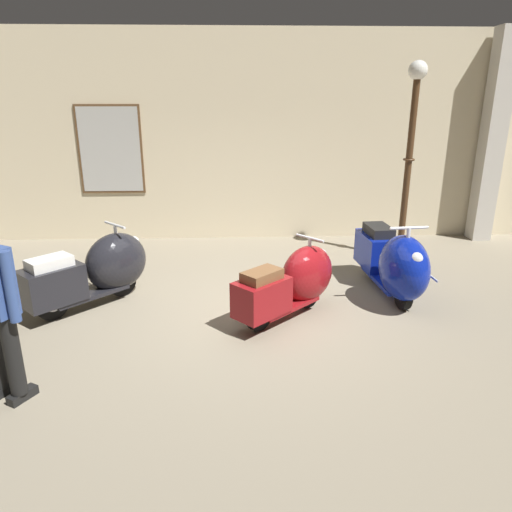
# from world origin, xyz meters

# --- Properties ---
(ground_plane) EXTENTS (60.00, 60.00, 0.00)m
(ground_plane) POSITION_xyz_m (0.00, 0.00, 0.00)
(ground_plane) COLOR gray
(showroom_back_wall) EXTENTS (18.00, 0.63, 3.86)m
(showroom_back_wall) POSITION_xyz_m (0.15, 3.63, 1.93)
(showroom_back_wall) COLOR beige
(showroom_back_wall) RESTS_ON ground
(scooter_0) EXTENTS (1.56, 1.58, 1.06)m
(scooter_0) POSITION_xyz_m (-2.08, 0.45, 0.48)
(scooter_0) COLOR black
(scooter_0) RESTS_ON ground
(scooter_1) EXTENTS (1.49, 1.43, 0.98)m
(scooter_1) POSITION_xyz_m (0.50, -0.00, 0.45)
(scooter_1) COLOR black
(scooter_1) RESTS_ON ground
(scooter_2) EXTENTS (0.66, 1.87, 1.12)m
(scooter_2) POSITION_xyz_m (1.94, 0.46, 0.51)
(scooter_2) COLOR black
(scooter_2) RESTS_ON ground
(lamppost) EXTENTS (0.30, 0.30, 3.22)m
(lamppost) POSITION_xyz_m (2.63, 2.20, 1.81)
(lamppost) COLOR #472D19
(lamppost) RESTS_ON ground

